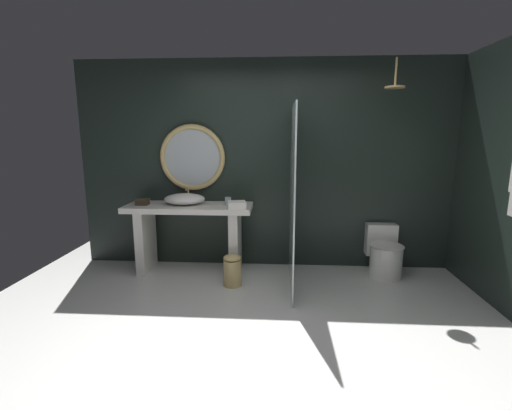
# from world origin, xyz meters

# --- Properties ---
(ground_plane) EXTENTS (5.76, 5.76, 0.00)m
(ground_plane) POSITION_xyz_m (0.00, 0.00, 0.00)
(ground_plane) COLOR silver
(back_wall_panel) EXTENTS (4.80, 0.10, 2.60)m
(back_wall_panel) POSITION_xyz_m (0.00, 1.90, 1.30)
(back_wall_panel) COLOR #1E2823
(back_wall_panel) RESTS_ON ground_plane
(vanity_counter) EXTENTS (1.53, 0.55, 0.85)m
(vanity_counter) POSITION_xyz_m (-0.94, 1.55, 0.56)
(vanity_counter) COLOR silver
(vanity_counter) RESTS_ON ground_plane
(vessel_sink) EXTENTS (0.50, 0.41, 0.18)m
(vessel_sink) POSITION_xyz_m (-1.00, 1.59, 0.91)
(vessel_sink) COLOR white
(vessel_sink) RESTS_ON vanity_counter
(tumbler_cup) EXTENTS (0.08, 0.08, 0.10)m
(tumbler_cup) POSITION_xyz_m (-0.46, 1.55, 0.90)
(tumbler_cup) COLOR silver
(tumbler_cup) RESTS_ON vanity_counter
(tissue_box) EXTENTS (0.15, 0.11, 0.08)m
(tissue_box) POSITION_xyz_m (-1.50, 1.51, 0.89)
(tissue_box) COLOR #3D3323
(tissue_box) RESTS_ON vanity_counter
(round_wall_mirror) EXTENTS (0.83, 0.06, 0.83)m
(round_wall_mirror) POSITION_xyz_m (-0.94, 1.81, 1.40)
(round_wall_mirror) COLOR tan
(shower_glass_panel) EXTENTS (0.02, 1.23, 2.00)m
(shower_glass_panel) POSITION_xyz_m (0.30, 1.24, 1.00)
(shower_glass_panel) COLOR silver
(shower_glass_panel) RESTS_ON ground_plane
(rain_shower_head) EXTENTS (0.21, 0.21, 0.32)m
(rain_shower_head) POSITION_xyz_m (1.39, 1.45, 2.22)
(rain_shower_head) COLOR tan
(toilet) EXTENTS (0.40, 0.58, 0.59)m
(toilet) POSITION_xyz_m (1.45, 1.60, 0.26)
(toilet) COLOR white
(toilet) RESTS_ON ground_plane
(waste_bin) EXTENTS (0.20, 0.20, 0.36)m
(waste_bin) POSITION_xyz_m (-0.36, 1.14, 0.18)
(waste_bin) COLOR tan
(waste_bin) RESTS_ON ground_plane
(folded_hand_towel) EXTENTS (0.24, 0.22, 0.08)m
(folded_hand_towel) POSITION_xyz_m (-0.33, 1.38, 0.89)
(folded_hand_towel) COLOR silver
(folded_hand_towel) RESTS_ON vanity_counter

